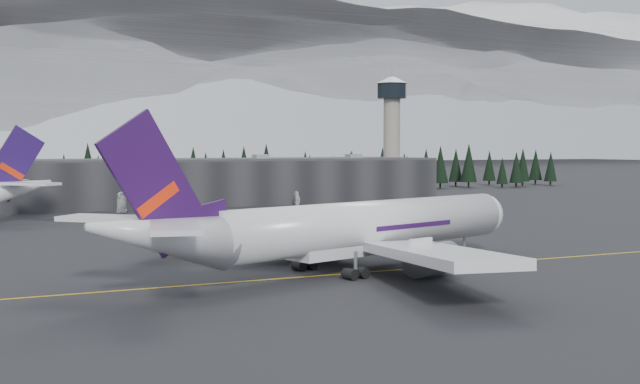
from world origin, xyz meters
name	(u,v)px	position (x,y,z in m)	size (l,w,h in m)	color
ground	(384,268)	(0.00, 0.00, 0.00)	(1400.00, 1400.00, 0.00)	black
taxiline	(392,270)	(0.00, -2.00, 0.01)	(400.00, 0.40, 0.02)	gold
terminal	(158,182)	(0.00, 125.00, 6.30)	(160.00, 30.00, 12.60)	black
control_tower	(392,123)	(75.00, 128.00, 23.41)	(10.00, 10.00, 37.70)	gray
treeline	(130,173)	(0.00, 162.00, 7.50)	(360.00, 20.00, 15.00)	black
jet_main	(337,229)	(-7.39, -1.08, 5.59)	(65.79, 59.47, 19.82)	silver
gse_vehicle_a	(121,211)	(-14.57, 100.96, 0.73)	(2.41, 5.23, 1.45)	silver
gse_vehicle_b	(297,204)	(33.06, 105.54, 0.69)	(1.63, 4.06, 1.38)	white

